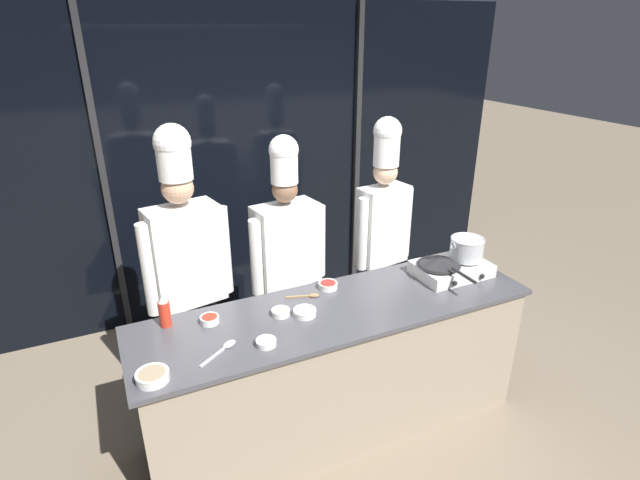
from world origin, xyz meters
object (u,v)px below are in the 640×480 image
prep_bowl_chili_flakes (210,319)px  serving_spoon_solid (225,347)px  prep_bowl_noodles (266,342)px  prep_bowl_mushrooms (152,376)px  frying_pan (439,262)px  serving_spoon_slotted (309,296)px  squeeze_bottle_chili (164,311)px  chef_head (186,255)px  stock_pot (467,248)px  prep_bowl_shrimp (305,312)px  chef_line (383,221)px  portable_stove (451,268)px  prep_bowl_bell_pepper (328,285)px  prep_bowl_ginger (281,312)px  chef_sous (287,247)px

prep_bowl_chili_flakes → serving_spoon_solid: bearing=-87.4°
prep_bowl_noodles → prep_bowl_mushrooms: prep_bowl_mushrooms is taller
frying_pan → serving_spoon_slotted: bearing=171.0°
squeeze_bottle_chili → chef_head: bearing=62.1°
squeeze_bottle_chili → prep_bowl_noodles: 0.62m
prep_bowl_mushrooms → stock_pot: bearing=7.5°
prep_bowl_shrimp → serving_spoon_solid: prep_bowl_shrimp is taller
stock_pot → chef_line: size_ratio=0.14×
serving_spoon_slotted → chef_line: bearing=30.9°
portable_stove → squeeze_bottle_chili: (-1.88, 0.18, 0.05)m
frying_pan → prep_bowl_bell_pepper: (-0.74, 0.19, -0.10)m
serving_spoon_solid → serving_spoon_slotted: bearing=26.5°
squeeze_bottle_chili → serving_spoon_slotted: bearing=-3.1°
frying_pan → serving_spoon_solid: frying_pan is taller
chef_head → prep_bowl_shrimp: bearing=120.5°
frying_pan → prep_bowl_ginger: 1.14m
squeeze_bottle_chili → prep_bowl_bell_pepper: squeeze_bottle_chili is taller
prep_bowl_noodles → prep_bowl_shrimp: (0.31, 0.19, 0.00)m
prep_bowl_ginger → prep_bowl_bell_pepper: prep_bowl_bell_pepper is taller
prep_bowl_mushrooms → chef_head: size_ratio=0.08×
chef_sous → stock_pot: bearing=139.3°
prep_bowl_ginger → prep_bowl_shrimp: prep_bowl_shrimp is taller
stock_pot → chef_line: bearing=112.8°
prep_bowl_chili_flakes → chef_sous: chef_sous is taller
chef_head → portable_stove: bearing=150.5°
squeeze_bottle_chili → prep_bowl_shrimp: bearing=-17.2°
stock_pot → prep_bowl_bell_pepper: size_ratio=2.03×
stock_pot → prep_bowl_chili_flakes: (-1.76, 0.11, -0.15)m
portable_stove → frying_pan: frying_pan is taller
frying_pan → squeeze_bottle_chili: bearing=173.9°
chef_head → serving_spoon_solid: bearing=82.3°
prep_bowl_shrimp → serving_spoon_solid: bearing=-166.5°
stock_pot → serving_spoon_solid: bearing=-174.3°
stock_pot → chef_sous: 1.25m
prep_bowl_bell_pepper → chef_sous: (-0.09, 0.49, 0.09)m
prep_bowl_shrimp → serving_spoon_slotted: bearing=59.6°
chef_line → chef_head: bearing=-6.3°
prep_bowl_noodles → prep_bowl_chili_flakes: 0.41m
squeeze_bottle_chili → prep_bowl_chili_flakes: squeeze_bottle_chili is taller
prep_bowl_chili_flakes → prep_bowl_bell_pepper: 0.80m
prep_bowl_bell_pepper → chef_line: chef_line is taller
squeeze_bottle_chili → prep_bowl_mushrooms: squeeze_bottle_chili is taller
squeeze_bottle_chili → serving_spoon_solid: 0.44m
serving_spoon_slotted → chef_head: size_ratio=0.11×
frying_pan → prep_bowl_noodles: (-1.31, -0.24, -0.10)m
chef_head → prep_bowl_ginger: bearing=115.9°
prep_bowl_ginger → serving_spoon_solid: prep_bowl_ginger is taller
serving_spoon_solid → chef_head: size_ratio=0.12×
squeeze_bottle_chili → serving_spoon_slotted: 0.88m
serving_spoon_slotted → chef_head: 0.83m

